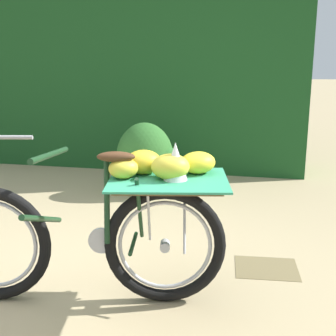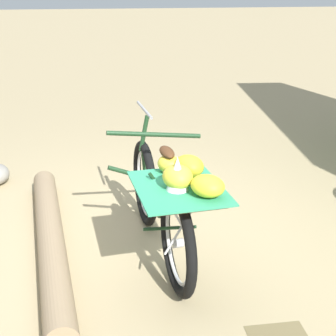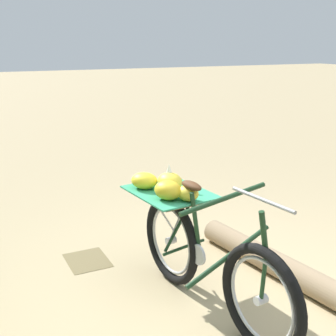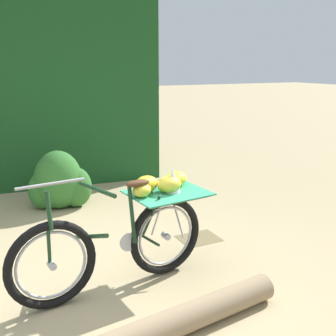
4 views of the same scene
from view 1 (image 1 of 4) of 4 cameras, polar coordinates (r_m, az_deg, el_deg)
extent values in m
plane|color=tan|center=(2.96, -13.31, -16.07)|extent=(60.00, 60.00, 0.00)
cube|color=#19471E|center=(6.23, -4.47, 14.23)|extent=(4.64, 1.28, 3.00)
torus|color=black|center=(2.72, -0.38, -9.87)|extent=(0.73, 0.15, 0.73)
torus|color=#B7B7BC|center=(2.72, -0.38, -9.87)|extent=(0.56, 0.08, 0.57)
cylinder|color=#B7B7BC|center=(2.72, -0.38, -9.87)|extent=(0.07, 0.09, 0.06)
cylinder|color=#19381E|center=(2.77, -15.65, -6.26)|extent=(0.11, 0.70, 0.30)
cylinder|color=#19381E|center=(2.64, -14.75, 1.65)|extent=(0.11, 0.71, 0.11)
cylinder|color=#19381E|center=(2.65, -7.78, -4.32)|extent=(0.05, 0.12, 0.49)
cylinder|color=#19381E|center=(2.72, -4.44, -9.52)|extent=(0.06, 0.38, 0.05)
cylinder|color=#19381E|center=(2.64, -3.66, -5.30)|extent=(0.06, 0.32, 0.47)
ellipsoid|color=#4C2D19|center=(2.57, -6.66, 1.44)|extent=(0.23, 0.11, 0.06)
cylinder|color=#B7B7BC|center=(2.74, -8.45, -9.13)|extent=(0.16, 0.04, 0.16)
cylinder|color=#B7B7BC|center=(2.65, -2.45, -6.08)|extent=(0.04, 0.20, 0.39)
cylinder|color=#B7B7BC|center=(2.65, 2.11, -6.11)|extent=(0.04, 0.24, 0.39)
cube|color=brown|center=(2.58, 0.05, -1.89)|extent=(0.64, 0.50, 0.02)
cube|color=#33936B|center=(2.58, 0.05, -1.51)|extent=(0.73, 0.61, 0.01)
ellipsoid|color=yellow|center=(2.55, 0.30, 0.17)|extent=(0.25, 0.22, 0.15)
ellipsoid|color=yellow|center=(2.58, -5.70, -0.06)|extent=(0.21, 0.20, 0.12)
ellipsoid|color=gold|center=(2.67, -3.17, 0.77)|extent=(0.28, 0.26, 0.15)
ellipsoid|color=yellow|center=(2.69, 3.83, 0.69)|extent=(0.29, 0.28, 0.13)
cone|color=white|center=(2.53, 0.94, 0.87)|extent=(0.15, 0.15, 0.22)
ellipsoid|color=#2D6628|center=(4.88, -2.96, 1.23)|extent=(0.63, 0.56, 0.78)
ellipsoid|color=#2D6628|center=(4.83, -0.53, -0.32)|extent=(0.43, 0.39, 0.55)
ellipsoid|color=#2D6628|center=(5.00, -5.03, -0.09)|extent=(0.39, 0.35, 0.51)
cylinder|color=#4C3823|center=(4.96, -2.92, -2.30)|extent=(0.06, 0.06, 0.16)
cube|color=olive|center=(3.34, 12.42, -12.31)|extent=(0.44, 0.36, 0.01)
camera|label=2|loc=(3.25, 61.83, 16.89)|focal=53.15mm
camera|label=3|loc=(5.26, -34.57, 16.68)|focal=48.68mm
camera|label=4|loc=(2.00, -105.06, 9.12)|focal=43.85mm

